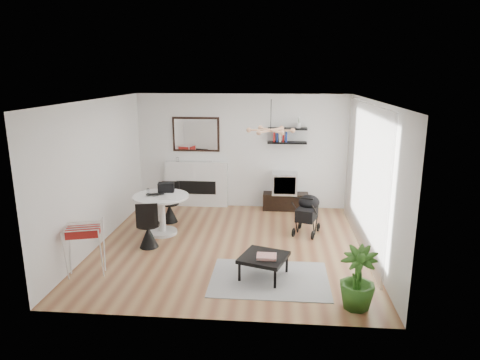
# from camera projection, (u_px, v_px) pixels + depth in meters

# --- Properties ---
(floor) EXTENTS (5.00, 5.00, 0.00)m
(floor) POSITION_uv_depth(u_px,v_px,m) (231.00, 246.00, 8.05)
(floor) COLOR brown
(floor) RESTS_ON ground
(ceiling) EXTENTS (5.00, 5.00, 0.00)m
(ceiling) POSITION_uv_depth(u_px,v_px,m) (230.00, 100.00, 7.40)
(ceiling) COLOR white
(ceiling) RESTS_ON wall_back
(wall_back) EXTENTS (5.00, 0.00, 5.00)m
(wall_back) POSITION_uv_depth(u_px,v_px,m) (242.00, 152.00, 10.14)
(wall_back) COLOR white
(wall_back) RESTS_ON floor
(wall_left) EXTENTS (0.00, 5.00, 5.00)m
(wall_left) POSITION_uv_depth(u_px,v_px,m) (97.00, 173.00, 7.94)
(wall_left) COLOR white
(wall_left) RESTS_ON floor
(wall_right) EXTENTS (0.00, 5.00, 5.00)m
(wall_right) POSITION_uv_depth(u_px,v_px,m) (372.00, 179.00, 7.51)
(wall_right) COLOR white
(wall_right) RESTS_ON floor
(sheer_curtain) EXTENTS (0.04, 3.60, 2.60)m
(sheer_curtain) POSITION_uv_depth(u_px,v_px,m) (364.00, 176.00, 7.71)
(sheer_curtain) COLOR white
(sheer_curtain) RESTS_ON wall_right
(fireplace) EXTENTS (1.50, 0.17, 2.16)m
(fireplace) POSITION_uv_depth(u_px,v_px,m) (197.00, 178.00, 10.32)
(fireplace) COLOR white
(fireplace) RESTS_ON floor
(shelf_lower) EXTENTS (0.90, 0.25, 0.04)m
(shelf_lower) POSITION_uv_depth(u_px,v_px,m) (287.00, 143.00, 9.87)
(shelf_lower) COLOR black
(shelf_lower) RESTS_ON wall_back
(shelf_upper) EXTENTS (0.90, 0.25, 0.04)m
(shelf_upper) POSITION_uv_depth(u_px,v_px,m) (287.00, 129.00, 9.79)
(shelf_upper) COLOR black
(shelf_upper) RESTS_ON wall_back
(pendant_lamp) EXTENTS (0.90, 0.90, 0.10)m
(pendant_lamp) POSITION_uv_depth(u_px,v_px,m) (271.00, 130.00, 7.76)
(pendant_lamp) COLOR tan
(pendant_lamp) RESTS_ON ceiling
(tv_console) EXTENTS (1.06, 0.37, 0.40)m
(tv_console) POSITION_uv_depth(u_px,v_px,m) (286.00, 201.00, 10.14)
(tv_console) COLOR black
(tv_console) RESTS_ON floor
(crt_tv) EXTENTS (0.58, 0.51, 0.51)m
(crt_tv) POSITION_uv_depth(u_px,v_px,m) (285.00, 183.00, 10.03)
(crt_tv) COLOR silver
(crt_tv) RESTS_ON tv_console
(dining_table) EXTENTS (1.10, 1.10, 0.80)m
(dining_table) POSITION_uv_depth(u_px,v_px,m) (161.00, 209.00, 8.54)
(dining_table) COLOR white
(dining_table) RESTS_ON floor
(laptop) EXTENTS (0.41, 0.33, 0.03)m
(laptop) POSITION_uv_depth(u_px,v_px,m) (155.00, 195.00, 8.42)
(laptop) COLOR black
(laptop) RESTS_ON dining_table
(black_bag) EXTENTS (0.34, 0.23, 0.19)m
(black_bag) POSITION_uv_depth(u_px,v_px,m) (166.00, 187.00, 8.70)
(black_bag) COLOR black
(black_bag) RESTS_ON dining_table
(newspaper) EXTENTS (0.39, 0.35, 0.01)m
(newspaper) POSITION_uv_depth(u_px,v_px,m) (167.00, 197.00, 8.32)
(newspaper) COLOR white
(newspaper) RESTS_ON dining_table
(drinking_glass) EXTENTS (0.06, 0.06, 0.09)m
(drinking_glass) POSITION_uv_depth(u_px,v_px,m) (148.00, 191.00, 8.61)
(drinking_glass) COLOR white
(drinking_glass) RESTS_ON dining_table
(chair_far) EXTENTS (0.41, 0.42, 0.87)m
(chair_far) POSITION_uv_depth(u_px,v_px,m) (170.00, 210.00, 9.30)
(chair_far) COLOR black
(chair_far) RESTS_ON floor
(chair_near) EXTENTS (0.46, 0.47, 0.90)m
(chair_near) POSITION_uv_depth(u_px,v_px,m) (148.00, 233.00, 7.91)
(chair_near) COLOR black
(chair_near) RESTS_ON floor
(drying_rack) EXTENTS (0.69, 0.67, 0.85)m
(drying_rack) POSITION_uv_depth(u_px,v_px,m) (85.00, 249.00, 6.78)
(drying_rack) COLOR white
(drying_rack) RESTS_ON floor
(stroller) EXTENTS (0.62, 0.78, 0.86)m
(stroller) POSITION_uv_depth(u_px,v_px,m) (307.00, 215.00, 8.62)
(stroller) COLOR black
(stroller) RESTS_ON floor
(rug) EXTENTS (1.85, 1.33, 0.01)m
(rug) POSITION_uv_depth(u_px,v_px,m) (269.00, 279.00, 6.74)
(rug) COLOR #A1A1A1
(rug) RESTS_ON floor
(coffee_table) EXTENTS (0.86, 0.86, 0.35)m
(coffee_table) POSITION_uv_depth(u_px,v_px,m) (264.00, 258.00, 6.75)
(coffee_table) COLOR black
(coffee_table) RESTS_ON rug
(magazines) EXTENTS (0.31, 0.25, 0.04)m
(magazines) POSITION_uv_depth(u_px,v_px,m) (267.00, 257.00, 6.65)
(magazines) COLOR #C03B30
(magazines) RESTS_ON coffee_table
(potted_plant) EXTENTS (0.64, 0.64, 0.88)m
(potted_plant) POSITION_uv_depth(u_px,v_px,m) (358.00, 278.00, 5.83)
(potted_plant) COLOR #2C5B1A
(potted_plant) RESTS_ON floor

